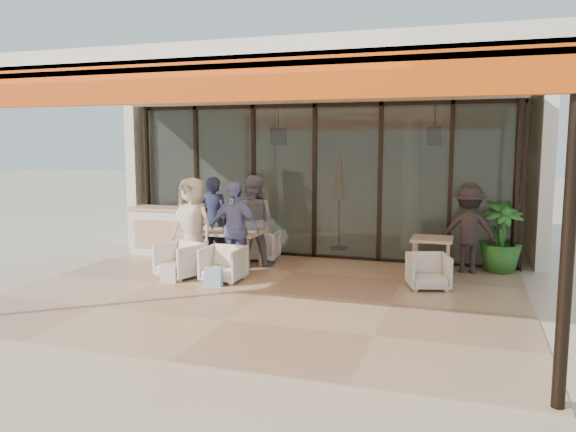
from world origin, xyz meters
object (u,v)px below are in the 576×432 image
(dining_table, at_px, (224,233))
(potted_palm, at_px, (501,237))
(chair_near_left, at_px, (180,259))
(standing_woman, at_px, (468,230))
(side_table, at_px, (432,244))
(chair_near_right, at_px, (223,262))
(diner_periwinkle, at_px, (234,229))
(chair_far_left, at_px, (224,243))
(diner_cream, at_px, (193,225))
(diner_navy, at_px, (214,220))
(side_chair, at_px, (428,270))
(chair_far_right, at_px, (262,244))
(diner_grey, at_px, (253,221))
(host_counter, at_px, (173,231))

(dining_table, bearing_deg, potted_palm, 14.15)
(chair_near_left, xyz_separation_m, standing_woman, (4.86, 1.98, 0.46))
(chair_near_left, height_order, side_table, side_table)
(chair_near_right, xyz_separation_m, diner_periwinkle, (0.00, 0.50, 0.52))
(diner_periwinkle, relative_size, side_table, 2.31)
(chair_far_left, xyz_separation_m, diner_cream, (0.00, -1.40, 0.58))
(diner_navy, relative_size, side_chair, 2.66)
(chair_far_right, bearing_deg, diner_grey, 83.26)
(chair_far_left, bearing_deg, side_table, 151.90)
(dining_table, xyz_separation_m, diner_periwinkle, (0.43, -0.46, 0.17))
(diner_navy, xyz_separation_m, side_chair, (4.25, -0.83, -0.54))
(host_counter, bearing_deg, chair_near_left, -57.50)
(chair_near_right, height_order, diner_grey, diner_grey)
(diner_navy, height_order, side_chair, diner_navy)
(diner_cream, xyz_separation_m, side_chair, (4.25, 0.07, -0.56))
(diner_grey, bearing_deg, standing_woman, -179.90)
(standing_woman, xyz_separation_m, potted_palm, (0.58, 0.25, -0.15))
(diner_grey, bearing_deg, chair_far_right, -98.05)
(chair_far_left, distance_m, standing_woman, 4.88)
(chair_near_right, bearing_deg, side_table, 22.39)
(diner_grey, bearing_deg, diner_periwinkle, 81.95)
(diner_navy, bearing_deg, chair_near_left, 84.62)
(host_counter, distance_m, chair_far_left, 1.16)
(chair_far_left, height_order, standing_woman, standing_woman)
(chair_near_left, distance_m, side_chair, 4.29)
(chair_near_left, relative_size, diner_grey, 0.40)
(side_chair, bearing_deg, chair_near_left, 170.80)
(chair_far_right, xyz_separation_m, diner_periwinkle, (0.00, -1.40, 0.52))
(side_table, height_order, potted_palm, potted_palm)
(chair_near_right, bearing_deg, dining_table, 115.20)
(diner_grey, height_order, side_chair, diner_grey)
(diner_navy, bearing_deg, diner_grey, 174.62)
(dining_table, xyz_separation_m, chair_far_left, (-0.41, 0.94, -0.38))
(host_counter, height_order, diner_cream, diner_cream)
(chair_near_right, height_order, side_table, side_table)
(host_counter, relative_size, chair_near_right, 2.68)
(dining_table, xyz_separation_m, chair_near_left, (-0.41, -0.96, -0.33))
(side_table, bearing_deg, chair_near_right, -158.81)
(diner_cream, relative_size, standing_woman, 1.09)
(potted_palm, bearing_deg, chair_far_right, -175.99)
(host_counter, height_order, chair_near_right, host_counter)
(chair_far_right, relative_size, diner_grey, 0.38)
(diner_cream, bearing_deg, diner_grey, 58.89)
(diner_cream, distance_m, diner_periwinkle, 0.84)
(host_counter, relative_size, chair_far_left, 2.99)
(diner_navy, bearing_deg, diner_periwinkle, 127.64)
(chair_near_left, relative_size, potted_palm, 0.53)
(chair_far_right, bearing_deg, diner_navy, 24.02)
(side_table, bearing_deg, diner_periwinkle, -166.45)
(host_counter, bearing_deg, potted_palm, 3.88)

